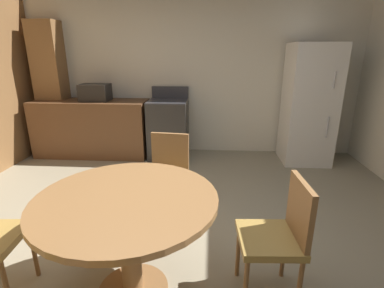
% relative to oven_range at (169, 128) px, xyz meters
% --- Properties ---
extents(ground_plane, '(14.00, 14.00, 0.00)m').
position_rel_oven_range_xyz_m(ground_plane, '(0.35, -2.41, -0.47)').
color(ground_plane, gray).
extents(wall_back, '(5.60, 0.12, 2.70)m').
position_rel_oven_range_xyz_m(wall_back, '(0.35, 0.40, 0.88)').
color(wall_back, silver).
rests_on(wall_back, ground).
extents(kitchen_counter, '(1.80, 0.60, 0.90)m').
position_rel_oven_range_xyz_m(kitchen_counter, '(-1.25, -0.00, -0.02)').
color(kitchen_counter, brown).
rests_on(kitchen_counter, ground).
extents(pantry_column, '(0.44, 0.36, 2.10)m').
position_rel_oven_range_xyz_m(pantry_column, '(-1.93, 0.18, 0.58)').
color(pantry_column, olive).
rests_on(pantry_column, ground).
extents(oven_range, '(0.60, 0.60, 1.10)m').
position_rel_oven_range_xyz_m(oven_range, '(0.00, 0.00, 0.00)').
color(oven_range, '#2D2B28').
rests_on(oven_range, ground).
extents(refrigerator, '(0.68, 0.68, 1.76)m').
position_rel_oven_range_xyz_m(refrigerator, '(2.13, -0.05, 0.41)').
color(refrigerator, white).
rests_on(refrigerator, ground).
extents(microwave, '(0.44, 0.32, 0.26)m').
position_rel_oven_range_xyz_m(microwave, '(-1.14, -0.00, 0.56)').
color(microwave, black).
rests_on(microwave, kitchen_counter).
extents(dining_table, '(1.18, 1.18, 0.76)m').
position_rel_oven_range_xyz_m(dining_table, '(0.15, -2.80, 0.13)').
color(dining_table, olive).
rests_on(dining_table, ground).
extents(chair_east, '(0.42, 0.42, 0.87)m').
position_rel_oven_range_xyz_m(chair_east, '(1.15, -2.75, 0.03)').
color(chair_east, olive).
rests_on(chair_east, ground).
extents(chair_north, '(0.44, 0.44, 0.87)m').
position_rel_oven_range_xyz_m(chair_north, '(0.26, -1.81, 0.03)').
color(chair_north, olive).
rests_on(chair_north, ground).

